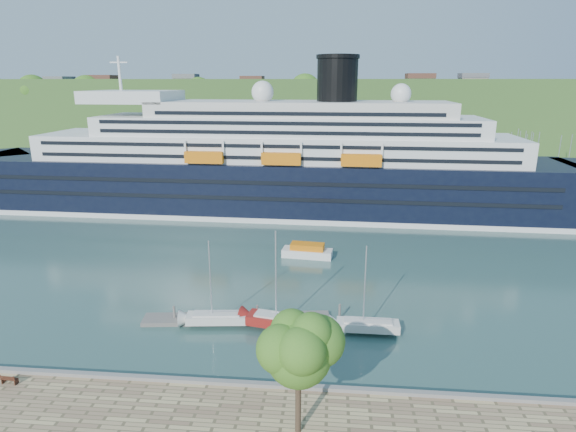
% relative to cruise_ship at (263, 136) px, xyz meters
% --- Properties ---
extents(ground, '(400.00, 400.00, 0.00)m').
position_rel_cruise_ship_xyz_m(ground, '(4.94, -54.92, -13.93)').
color(ground, '#30554E').
rests_on(ground, ground).
extents(far_hillside, '(400.00, 50.00, 24.00)m').
position_rel_cruise_ship_xyz_m(far_hillside, '(4.94, 90.08, -1.93)').
color(far_hillside, '#3B6227').
rests_on(far_hillside, ground).
extents(quay_coping, '(220.00, 0.50, 0.30)m').
position_rel_cruise_ship_xyz_m(quay_coping, '(4.94, -55.12, -12.78)').
color(quay_coping, slate).
rests_on(quay_coping, promenade).
extents(cruise_ship, '(124.49, 21.20, 27.86)m').
position_rel_cruise_ship_xyz_m(cruise_ship, '(0.00, 0.00, 0.00)').
color(cruise_ship, black).
rests_on(cruise_ship, ground).
extents(park_bench, '(1.37, 0.64, 0.85)m').
position_rel_cruise_ship_xyz_m(park_bench, '(-11.79, -56.56, -12.50)').
color(park_bench, '#4B2315').
rests_on(park_bench, promenade).
extents(promenade_tree, '(5.69, 5.69, 9.43)m').
position_rel_cruise_ship_xyz_m(promenade_tree, '(10.72, -59.75, -8.21)').
color(promenade_tree, '#316A1C').
rests_on(promenade_tree, promenade).
extents(floating_pontoon, '(18.99, 4.54, 0.42)m').
position_rel_cruise_ship_xyz_m(floating_pontoon, '(3.28, -43.13, -13.72)').
color(floating_pontoon, slate).
rests_on(floating_pontoon, ground).
extents(sailboat_white_near, '(6.75, 2.51, 8.52)m').
position_rel_cruise_ship_xyz_m(sailboat_white_near, '(1.55, -44.45, -9.67)').
color(sailboat_white_near, silver).
rests_on(sailboat_white_near, ground).
extents(sailboat_red, '(7.75, 3.51, 9.67)m').
position_rel_cruise_ship_xyz_m(sailboat_red, '(8.00, -44.74, -9.09)').
color(sailboat_red, maroon).
rests_on(sailboat_red, ground).
extents(sailboat_white_far, '(6.62, 1.89, 8.53)m').
position_rel_cruise_ship_xyz_m(sailboat_white_far, '(16.34, -44.57, -9.67)').
color(sailboat_white_far, silver).
rests_on(sailboat_white_far, ground).
extents(tender_launch, '(7.16, 3.15, 1.91)m').
position_rel_cruise_ship_xyz_m(tender_launch, '(9.42, -24.10, -12.97)').
color(tender_launch, orange).
rests_on(tender_launch, ground).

